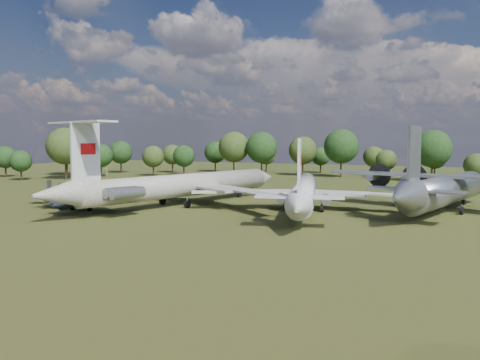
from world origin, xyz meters
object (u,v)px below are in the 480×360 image
at_px(an12_transport, 445,194).
at_px(person_on_il62, 107,174).
at_px(tu104_jet, 304,196).
at_px(small_prop_west, 82,203).
at_px(small_prop_northwest, 62,198).
at_px(il62_airliner, 184,189).

relative_size(an12_transport, person_on_il62, 25.47).
height_order(tu104_jet, small_prop_west, tu104_jet).
bearing_deg(small_prop_northwest, person_on_il62, -45.18).
height_order(an12_transport, small_prop_west, an12_transport).
height_order(small_prop_northwest, person_on_il62, person_on_il62).
bearing_deg(il62_airliner, tu104_jet, 22.69).
height_order(il62_airliner, person_on_il62, person_on_il62).
distance_m(an12_transport, small_prop_west, 57.78).
bearing_deg(small_prop_west, an12_transport, 11.30).
height_order(small_prop_west, small_prop_northwest, small_prop_west).
bearing_deg(small_prop_northwest, small_prop_west, -48.88).
relative_size(il62_airliner, an12_transport, 1.28).
relative_size(tu104_jet, an12_transport, 1.12).
bearing_deg(an12_transport, tu104_jet, -143.55).
distance_m(il62_airliner, small_prop_northwest, 21.73).
bearing_deg(small_prop_northwest, il62_airliner, -0.72).
bearing_deg(il62_airliner, person_on_il62, -90.00).
relative_size(small_prop_west, person_on_il62, 9.69).
bearing_deg(il62_airliner, small_prop_northwest, -141.12).
bearing_deg(tu104_jet, small_prop_west, -170.97).
xyz_separation_m(il62_airliner, person_on_il62, (-4.18, -14.67, 3.58)).
xyz_separation_m(small_prop_west, person_on_il62, (7.27, -2.21, 5.09)).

